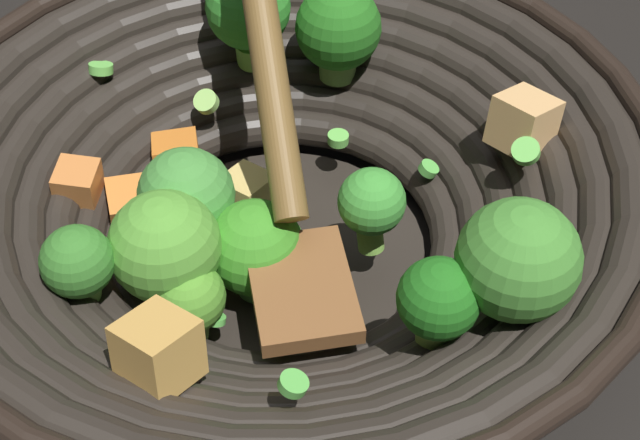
{
  "coord_description": "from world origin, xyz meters",
  "views": [
    {
      "loc": [
        -0.26,
        -0.24,
        0.41
      ],
      "look_at": [
        0.02,
        -0.01,
        0.03
      ],
      "focal_mm": 52.36,
      "sensor_mm": 36.0,
      "label": 1
    }
  ],
  "objects": [
    {
      "name": "wok",
      "position": [
        -0.0,
        -0.0,
        0.06
      ],
      "size": [
        0.41,
        0.4,
        0.22
      ],
      "color": "black",
      "rests_on": "ground"
    },
    {
      "name": "ground_plane",
      "position": [
        0.0,
        0.0,
        0.0
      ],
      "size": [
        4.0,
        4.0,
        0.0
      ],
      "primitive_type": "plane",
      "color": "black"
    }
  ]
}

